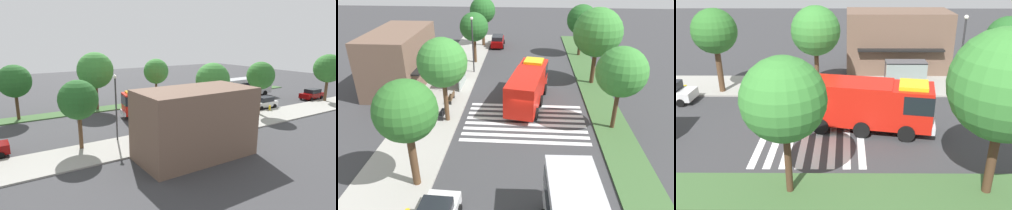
% 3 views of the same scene
% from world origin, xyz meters
% --- Properties ---
extents(ground_plane, '(120.00, 120.00, 0.00)m').
position_xyz_m(ground_plane, '(0.00, 0.00, 0.00)').
color(ground_plane, '#38383A').
extents(sidewalk, '(60.00, 5.22, 0.14)m').
position_xyz_m(sidewalk, '(0.00, 8.38, 0.07)').
color(sidewalk, '#9E9B93').
rests_on(sidewalk, ground_plane).
extents(median_strip, '(60.00, 3.00, 0.14)m').
position_xyz_m(median_strip, '(0.00, -7.26, 0.07)').
color(median_strip, '#3D6033').
rests_on(median_strip, ground_plane).
extents(crosswalk, '(6.75, 10.37, 0.01)m').
position_xyz_m(crosswalk, '(0.05, 0.00, 0.01)').
color(crosswalk, silver).
rests_on(crosswalk, ground_plane).
extents(fire_truck, '(9.23, 4.16, 3.51)m').
position_xyz_m(fire_truck, '(3.88, -0.21, 1.95)').
color(fire_truck, red).
rests_on(fire_truck, ground_plane).
extents(parked_car_east, '(4.59, 2.12, 1.73)m').
position_xyz_m(parked_car_east, '(23.40, 4.56, 0.89)').
color(parked_car_east, '#720505').
rests_on(parked_car_east, ground_plane).
extents(bus_stop_shelter, '(3.50, 1.40, 2.46)m').
position_xyz_m(bus_stop_shelter, '(7.42, 7.26, 1.89)').
color(bus_stop_shelter, '#4C4C51').
rests_on(bus_stop_shelter, sidewalk).
extents(bench_near_shelter, '(1.60, 0.50, 0.90)m').
position_xyz_m(bench_near_shelter, '(3.42, 7.26, 0.59)').
color(bench_near_shelter, '#4C3823').
rests_on(bench_near_shelter, sidewalk).
extents(bench_west_of_shelter, '(1.60, 0.50, 0.90)m').
position_xyz_m(bench_west_of_shelter, '(0.28, 7.26, 0.59)').
color(bench_west_of_shelter, black).
rests_on(bench_west_of_shelter, sidewalk).
extents(street_lamp, '(0.36, 0.36, 6.56)m').
position_xyz_m(street_lamp, '(11.70, 6.36, 3.98)').
color(street_lamp, '#2D2D30').
rests_on(street_lamp, sidewalk).
extents(storefront_building, '(10.15, 5.88, 6.01)m').
position_xyz_m(storefront_building, '(7.39, 13.52, 3.01)').
color(storefront_building, brown).
rests_on(storefront_building, ground_plane).
extents(sidewalk_tree_west, '(3.66, 3.66, 7.02)m').
position_xyz_m(sidewalk_tree_west, '(-8.46, 6.76, 5.27)').
color(sidewalk_tree_west, '#513823').
rests_on(sidewalk_tree_west, sidewalk).
extents(sidewalk_tree_center, '(4.03, 4.03, 7.24)m').
position_xyz_m(sidewalk_tree_center, '(-0.22, 6.76, 5.34)').
color(sidewalk_tree_center, '#513823').
rests_on(sidewalk_tree_center, sidewalk).
extents(sidewalk_tree_east, '(3.61, 3.61, 6.41)m').
position_xyz_m(sidewalk_tree_east, '(15.42, 6.76, 4.71)').
color(sidewalk_tree_east, '#513823').
rests_on(sidewalk_tree_east, sidewalk).
extents(sidewalk_tree_far_east, '(3.79, 3.79, 7.14)m').
position_xyz_m(sidewalk_tree_far_east, '(23.53, 6.76, 5.34)').
color(sidewalk_tree_far_east, '#513823').
rests_on(sidewalk_tree_far_east, sidewalk).
extents(median_tree_far_west, '(3.95, 3.95, 6.88)m').
position_xyz_m(median_tree_far_west, '(-0.54, -7.26, 5.03)').
color(median_tree_far_west, '#47301E').
rests_on(median_tree_far_west, median_strip).
extents(median_tree_west, '(5.10, 5.10, 8.15)m').
position_xyz_m(median_tree_west, '(9.25, -7.26, 5.72)').
color(median_tree_west, '#47301E').
rests_on(median_tree_west, median_strip).
extents(median_tree_center, '(4.05, 4.05, 6.89)m').
position_xyz_m(median_tree_center, '(19.44, -7.26, 4.97)').
color(median_tree_center, '#47301E').
rests_on(median_tree_center, median_strip).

